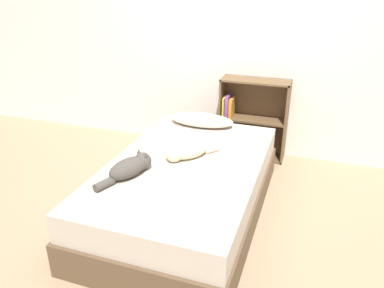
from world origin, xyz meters
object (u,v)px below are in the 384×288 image
(pillow, at_px, (202,120))
(cat_dark, at_px, (131,167))
(bookshelf, at_px, (252,117))
(bed, at_px, (186,189))
(cat_light, at_px, (186,151))

(pillow, relative_size, cat_dark, 1.29)
(cat_dark, distance_m, bookshelf, 1.77)
(pillow, distance_m, cat_dark, 1.17)
(bed, height_order, bookshelf, bookshelf)
(bed, xyz_separation_m, cat_light, (-0.02, 0.07, 0.31))
(pillow, height_order, cat_light, cat_light)
(cat_light, bearing_deg, cat_dark, 4.60)
(pillow, relative_size, bookshelf, 0.74)
(bed, distance_m, bookshelf, 1.38)
(bed, distance_m, pillow, 0.89)
(cat_light, distance_m, cat_dark, 0.50)
(bed, relative_size, bookshelf, 2.31)
(bookshelf, bearing_deg, pillow, -129.07)
(cat_light, xyz_separation_m, bookshelf, (0.31, 1.27, -0.10))
(pillow, distance_m, cat_light, 0.77)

